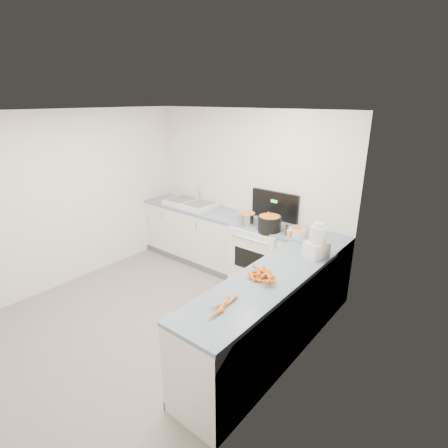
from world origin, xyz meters
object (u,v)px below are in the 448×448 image
Objects in this scene: spice_jar at (289,234)px; food_processor at (317,242)px; sink at (191,203)px; black_pot at (269,224)px; steel_pot at (247,219)px; extract_bottle at (287,231)px; stove at (262,254)px; mixing_bowl at (297,232)px.

spice_jar is 0.63m from food_processor.
black_pot is (1.65, -0.18, 0.05)m from sink.
steel_pot reaches higher than extract_bottle.
extract_bottle is at bearing 140.69° from spice_jar.
extract_bottle is (1.91, -0.18, 0.02)m from sink.
sink is 2.75× the size of black_pot.
food_processor is (0.52, -0.32, 0.13)m from spice_jar.
stove is 1.54m from sink.
black_pot is 0.27m from extract_bottle.
stove reaches higher than black_pot.
stove is at bearing 157.60° from spice_jar.
stove is 1.34m from food_processor.
extract_bottle is 1.39× the size of spice_jar.
food_processor is at bearing -27.04° from stove.
extract_bottle is at bearing 0.14° from black_pot.
black_pot reaches higher than extract_bottle.
stove is at bearing -0.62° from sink.
steel_pot is at bearing -174.83° from mixing_bowl.
steel_pot is (-0.18, -0.16, 0.54)m from stove.
food_processor is (2.50, -0.55, 0.14)m from sink.
stove is at bearing 40.98° from steel_pot.
steel_pot is 0.64× the size of food_processor.
spice_jar is (0.07, -0.05, -0.02)m from extract_bottle.
spice_jar is (0.53, -0.22, 0.51)m from stove.
black_pot is 0.34m from spice_jar.
food_processor is (0.59, -0.37, 0.12)m from extract_bottle.
food_processor is (1.23, -0.38, 0.10)m from steel_pot.
spice_jar is at bearing -9.06° from black_pot.
mixing_bowl is at bearing -8.70° from stove.
extract_bottle is (0.46, -0.16, 0.52)m from stove.
stove is 0.78m from mixing_bowl.
sink is 7.36× the size of extract_bottle.
stove reaches higher than food_processor.
sink is 1.28m from steel_pot.
steel_pot is at bearing 179.50° from extract_bottle.
stove is 0.76m from spice_jar.
mixing_bowl is (0.58, -0.09, 0.52)m from stove.
stove is 5.27× the size of steel_pot.
sink reaches higher than spice_jar.
sink is at bearing 173.29° from spice_jar.
food_processor reaches higher than spice_jar.
black_pot is 1.41× the size of mixing_bowl.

